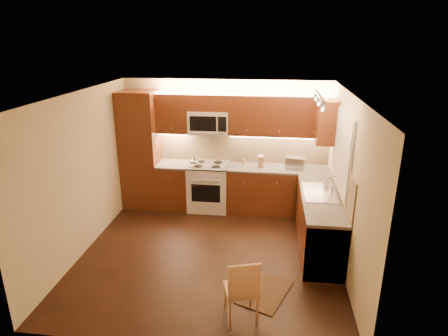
# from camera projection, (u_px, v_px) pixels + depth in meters

# --- Properties ---
(floor) EXTENTS (4.00, 4.00, 0.01)m
(floor) POSITION_uv_depth(u_px,v_px,m) (210.00, 253.00, 6.16)
(floor) COLOR black
(floor) RESTS_ON ground
(ceiling) EXTENTS (4.00, 4.00, 0.01)m
(ceiling) POSITION_uv_depth(u_px,v_px,m) (208.00, 95.00, 5.34)
(ceiling) COLOR beige
(ceiling) RESTS_ON ground
(wall_back) EXTENTS (4.00, 0.01, 2.50)m
(wall_back) POSITION_uv_depth(u_px,v_px,m) (226.00, 144.00, 7.62)
(wall_back) COLOR #C1B18D
(wall_back) RESTS_ON ground
(wall_front) EXTENTS (4.00, 0.01, 2.50)m
(wall_front) POSITION_uv_depth(u_px,v_px,m) (177.00, 250.00, 3.87)
(wall_front) COLOR #C1B18D
(wall_front) RESTS_ON ground
(wall_left) EXTENTS (0.01, 4.00, 2.50)m
(wall_left) POSITION_uv_depth(u_px,v_px,m) (82.00, 174.00, 5.99)
(wall_left) COLOR #C1B18D
(wall_left) RESTS_ON ground
(wall_right) EXTENTS (0.01, 4.00, 2.50)m
(wall_right) POSITION_uv_depth(u_px,v_px,m) (348.00, 186.00, 5.51)
(wall_right) COLOR #C1B18D
(wall_right) RESTS_ON ground
(pantry) EXTENTS (0.70, 0.60, 2.30)m
(pantry) POSITION_uv_depth(u_px,v_px,m) (140.00, 150.00, 7.57)
(pantry) COLOR #45190E
(pantry) RESTS_ON floor
(base_cab_back_left) EXTENTS (0.62, 0.60, 0.86)m
(base_cab_back_left) POSITION_uv_depth(u_px,v_px,m) (175.00, 186.00, 7.73)
(base_cab_back_left) COLOR #45190E
(base_cab_back_left) RESTS_ON floor
(counter_back_left) EXTENTS (0.62, 0.60, 0.04)m
(counter_back_left) POSITION_uv_depth(u_px,v_px,m) (174.00, 164.00, 7.58)
(counter_back_left) COLOR #3B3835
(counter_back_left) RESTS_ON base_cab_back_left
(base_cab_back_right) EXTENTS (1.92, 0.60, 0.86)m
(base_cab_back_right) POSITION_uv_depth(u_px,v_px,m) (277.00, 191.00, 7.49)
(base_cab_back_right) COLOR #45190E
(base_cab_back_right) RESTS_ON floor
(counter_back_right) EXTENTS (1.92, 0.60, 0.04)m
(counter_back_right) POSITION_uv_depth(u_px,v_px,m) (278.00, 169.00, 7.34)
(counter_back_right) COLOR #3B3835
(counter_back_right) RESTS_ON base_cab_back_right
(base_cab_right) EXTENTS (0.60, 2.00, 0.86)m
(base_cab_right) POSITION_uv_depth(u_px,v_px,m) (319.00, 223.00, 6.19)
(base_cab_right) COLOR #45190E
(base_cab_right) RESTS_ON floor
(counter_right) EXTENTS (0.60, 2.00, 0.04)m
(counter_right) POSITION_uv_depth(u_px,v_px,m) (321.00, 198.00, 6.04)
(counter_right) COLOR #3B3835
(counter_right) RESTS_ON base_cab_right
(dishwasher) EXTENTS (0.58, 0.60, 0.84)m
(dishwasher) POSITION_uv_depth(u_px,v_px,m) (324.00, 246.00, 5.53)
(dishwasher) COLOR silver
(dishwasher) RESTS_ON floor
(backsplash_back) EXTENTS (3.30, 0.02, 0.60)m
(backsplash_back) POSITION_uv_depth(u_px,v_px,m) (243.00, 147.00, 7.59)
(backsplash_back) COLOR tan
(backsplash_back) RESTS_ON wall_back
(backsplash_right) EXTENTS (0.02, 2.00, 0.60)m
(backsplash_right) POSITION_uv_depth(u_px,v_px,m) (342.00, 179.00, 5.90)
(backsplash_right) COLOR tan
(backsplash_right) RESTS_ON wall_right
(upper_cab_back_left) EXTENTS (0.62, 0.35, 0.75)m
(upper_cab_back_left) POSITION_uv_depth(u_px,v_px,m) (173.00, 113.00, 7.38)
(upper_cab_back_left) COLOR #45190E
(upper_cab_back_left) RESTS_ON wall_back
(upper_cab_back_right) EXTENTS (1.92, 0.35, 0.75)m
(upper_cab_back_right) POSITION_uv_depth(u_px,v_px,m) (281.00, 116.00, 7.13)
(upper_cab_back_right) COLOR #45190E
(upper_cab_back_right) RESTS_ON wall_back
(upper_cab_bridge) EXTENTS (0.76, 0.35, 0.31)m
(upper_cab_bridge) POSITION_uv_depth(u_px,v_px,m) (209.00, 102.00, 7.22)
(upper_cab_bridge) COLOR #45190E
(upper_cab_bridge) RESTS_ON wall_back
(upper_cab_right_corner) EXTENTS (0.35, 0.50, 0.75)m
(upper_cab_right_corner) POSITION_uv_depth(u_px,v_px,m) (327.00, 122.00, 6.64)
(upper_cab_right_corner) COLOR #45190E
(upper_cab_right_corner) RESTS_ON wall_right
(stove) EXTENTS (0.76, 0.65, 0.92)m
(stove) POSITION_uv_depth(u_px,v_px,m) (209.00, 186.00, 7.61)
(stove) COLOR silver
(stove) RESTS_ON floor
(microwave) EXTENTS (0.76, 0.38, 0.44)m
(microwave) POSITION_uv_depth(u_px,v_px,m) (209.00, 122.00, 7.33)
(microwave) COLOR silver
(microwave) RESTS_ON wall_back
(window_frame) EXTENTS (0.03, 1.44, 1.24)m
(window_frame) POSITION_uv_depth(u_px,v_px,m) (343.00, 151.00, 5.91)
(window_frame) COLOR silver
(window_frame) RESTS_ON wall_right
(window_blinds) EXTENTS (0.02, 1.36, 1.16)m
(window_blinds) POSITION_uv_depth(u_px,v_px,m) (342.00, 151.00, 5.92)
(window_blinds) COLOR silver
(window_blinds) RESTS_ON wall_right
(sink) EXTENTS (0.52, 0.86, 0.15)m
(sink) POSITION_uv_depth(u_px,v_px,m) (321.00, 188.00, 6.15)
(sink) COLOR silver
(sink) RESTS_ON counter_right
(faucet) EXTENTS (0.20, 0.04, 0.30)m
(faucet) POSITION_uv_depth(u_px,v_px,m) (333.00, 184.00, 6.11)
(faucet) COLOR silver
(faucet) RESTS_ON counter_right
(track_light_bar) EXTENTS (0.04, 1.20, 0.03)m
(track_light_bar) POSITION_uv_depth(u_px,v_px,m) (319.00, 96.00, 5.54)
(track_light_bar) COLOR silver
(track_light_bar) RESTS_ON ceiling
(kettle) EXTENTS (0.23, 0.23, 0.20)m
(kettle) POSITION_uv_depth(u_px,v_px,m) (194.00, 161.00, 7.32)
(kettle) COLOR silver
(kettle) RESTS_ON stove
(toaster_oven) EXTENTS (0.40, 0.33, 0.21)m
(toaster_oven) POSITION_uv_depth(u_px,v_px,m) (296.00, 162.00, 7.31)
(toaster_oven) COLOR silver
(toaster_oven) RESTS_ON counter_back_right
(knife_block) EXTENTS (0.10, 0.16, 0.22)m
(knife_block) POSITION_uv_depth(u_px,v_px,m) (261.00, 161.00, 7.36)
(knife_block) COLOR #A06C48
(knife_block) RESTS_ON counter_back_right
(spice_jar_a) EXTENTS (0.06, 0.06, 0.10)m
(spice_jar_a) POSITION_uv_depth(u_px,v_px,m) (252.00, 161.00, 7.58)
(spice_jar_a) COLOR silver
(spice_jar_a) RESTS_ON counter_back_right
(spice_jar_b) EXTENTS (0.06, 0.06, 0.09)m
(spice_jar_b) POSITION_uv_depth(u_px,v_px,m) (241.00, 160.00, 7.63)
(spice_jar_b) COLOR brown
(spice_jar_b) RESTS_ON counter_back_right
(spice_jar_c) EXTENTS (0.05, 0.05, 0.10)m
(spice_jar_c) POSITION_uv_depth(u_px,v_px,m) (245.00, 162.00, 7.53)
(spice_jar_c) COLOR silver
(spice_jar_c) RESTS_ON counter_back_right
(spice_jar_d) EXTENTS (0.05, 0.05, 0.10)m
(spice_jar_d) POSITION_uv_depth(u_px,v_px,m) (244.00, 162.00, 7.51)
(spice_jar_d) COLOR #A47331
(spice_jar_d) RESTS_ON counter_back_right
(soap_bottle) EXTENTS (0.10, 0.10, 0.16)m
(soap_bottle) POSITION_uv_depth(u_px,v_px,m) (327.00, 182.00, 6.40)
(soap_bottle) COLOR silver
(soap_bottle) RESTS_ON counter_right
(rug) EXTENTS (0.79, 0.94, 0.01)m
(rug) POSITION_uv_depth(u_px,v_px,m) (265.00, 292.00, 5.20)
(rug) COLOR black
(rug) RESTS_ON floor
(dining_chair) EXTENTS (0.47, 0.47, 0.85)m
(dining_chair) POSITION_uv_depth(u_px,v_px,m) (241.00, 288.00, 4.61)
(dining_chair) COLOR #A06C48
(dining_chair) RESTS_ON floor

